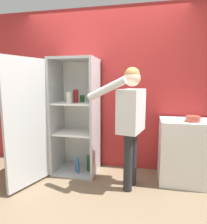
# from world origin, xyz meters

# --- Properties ---
(ground_plane) EXTENTS (12.00, 12.00, 0.00)m
(ground_plane) POSITION_xyz_m (0.00, 0.00, 0.00)
(ground_plane) COLOR #7A664C
(wall_back) EXTENTS (7.00, 0.06, 2.55)m
(wall_back) POSITION_xyz_m (0.00, 0.98, 1.27)
(wall_back) COLOR #B72D2D
(wall_back) RESTS_ON ground_plane
(refrigerator) EXTENTS (0.93, 1.18, 1.75)m
(refrigerator) POSITION_xyz_m (-0.48, 0.55, 0.87)
(refrigerator) COLOR #B7BABC
(refrigerator) RESTS_ON ground_plane
(person) EXTENTS (0.72, 0.59, 1.59)m
(person) POSITION_xyz_m (0.49, 0.33, 1.00)
(person) COLOR #262628
(person) RESTS_ON ground_plane
(counter) EXTENTS (0.69, 0.56, 0.89)m
(counter) POSITION_xyz_m (1.24, 0.65, 0.45)
(counter) COLOR white
(counter) RESTS_ON ground_plane
(bowl) EXTENTS (0.18, 0.18, 0.08)m
(bowl) POSITION_xyz_m (1.29, 0.55, 0.93)
(bowl) COLOR #B24738
(bowl) RESTS_ON counter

